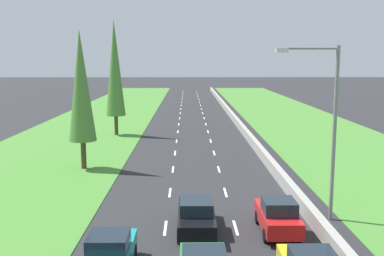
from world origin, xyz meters
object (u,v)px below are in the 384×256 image
(poplar_tree_second, at_px, (81,86))
(red_hatchback_right_lane_third, at_px, (278,216))
(poplar_tree_third, at_px, (115,69))
(street_light_mast, at_px, (328,121))
(black_sedan_centre_lane, at_px, (196,215))
(teal_hatchback_left_lane, at_px, (110,254))

(poplar_tree_second, bearing_deg, red_hatchback_right_lane_third, -46.50)
(poplar_tree_third, bearing_deg, street_light_mast, -60.59)
(poplar_tree_second, distance_m, poplar_tree_third, 15.46)
(black_sedan_centre_lane, distance_m, teal_hatchback_left_lane, 5.56)
(poplar_tree_third, xyz_separation_m, street_light_mast, (14.99, -26.59, -2.09))
(black_sedan_centre_lane, xyz_separation_m, poplar_tree_second, (-8.36, 12.74, 5.49))
(black_sedan_centre_lane, distance_m, poplar_tree_third, 30.06)
(red_hatchback_right_lane_third, distance_m, poplar_tree_third, 31.56)
(red_hatchback_right_lane_third, relative_size, poplar_tree_third, 0.31)
(teal_hatchback_left_lane, distance_m, poplar_tree_second, 18.61)
(teal_hatchback_left_lane, height_order, poplar_tree_third, poplar_tree_third)
(teal_hatchback_left_lane, bearing_deg, black_sedan_centre_lane, 51.66)
(black_sedan_centre_lane, xyz_separation_m, teal_hatchback_left_lane, (-3.45, -4.36, 0.02))
(red_hatchback_right_lane_third, distance_m, street_light_mast, 5.50)
(black_sedan_centre_lane, distance_m, street_light_mast, 8.19)
(black_sedan_centre_lane, xyz_separation_m, red_hatchback_right_lane_third, (3.93, -0.22, 0.02))
(black_sedan_centre_lane, height_order, street_light_mast, street_light_mast)
(black_sedan_centre_lane, distance_m, red_hatchback_right_lane_third, 3.94)
(poplar_tree_third, bearing_deg, black_sedan_centre_lane, -73.63)
(teal_hatchback_left_lane, bearing_deg, poplar_tree_third, 98.44)
(teal_hatchback_left_lane, xyz_separation_m, poplar_tree_second, (-4.91, 17.09, 5.47))
(black_sedan_centre_lane, xyz_separation_m, street_light_mast, (6.72, 1.57, 4.42))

